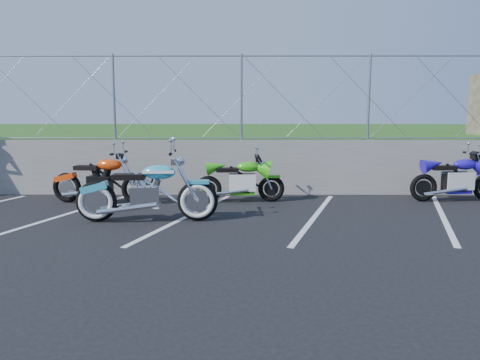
{
  "coord_description": "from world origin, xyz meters",
  "views": [
    {
      "loc": [
        1.0,
        -7.64,
        1.89
      ],
      "look_at": [
        0.97,
        1.3,
        0.65
      ],
      "focal_mm": 35.0,
      "sensor_mm": 36.0,
      "label": 1
    }
  ],
  "objects_px": {
    "naked_orange": "(102,182)",
    "sportbike_green": "(241,182)",
    "sportbike_blue": "(457,180)",
    "cruiser_turquoise": "(149,194)"
  },
  "relations": [
    {
      "from": "sportbike_green",
      "to": "sportbike_blue",
      "type": "bearing_deg",
      "value": -0.71
    },
    {
      "from": "cruiser_turquoise",
      "to": "naked_orange",
      "type": "height_order",
      "value": "cruiser_turquoise"
    },
    {
      "from": "cruiser_turquoise",
      "to": "sportbike_blue",
      "type": "relative_size",
      "value": 1.23
    },
    {
      "from": "naked_orange",
      "to": "sportbike_green",
      "type": "xyz_separation_m",
      "value": [
        2.98,
        0.2,
        -0.04
      ]
    },
    {
      "from": "naked_orange",
      "to": "sportbike_green",
      "type": "bearing_deg",
      "value": 12.94
    },
    {
      "from": "naked_orange",
      "to": "sportbike_blue",
      "type": "distance_m",
      "value": 7.75
    },
    {
      "from": "cruiser_turquoise",
      "to": "naked_orange",
      "type": "relative_size",
      "value": 1.14
    },
    {
      "from": "cruiser_turquoise",
      "to": "sportbike_green",
      "type": "distance_m",
      "value": 2.51
    },
    {
      "from": "naked_orange",
      "to": "sportbike_blue",
      "type": "relative_size",
      "value": 1.08
    },
    {
      "from": "sportbike_blue",
      "to": "naked_orange",
      "type": "bearing_deg",
      "value": 177.59
    }
  ]
}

